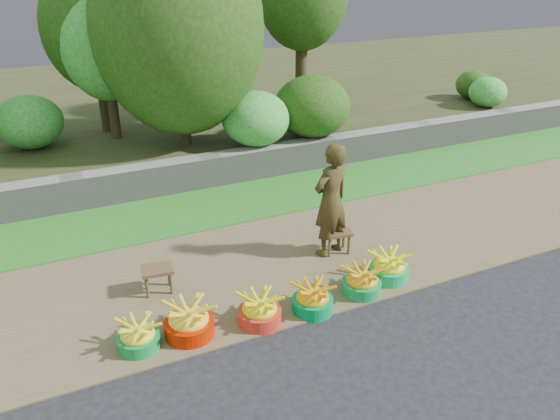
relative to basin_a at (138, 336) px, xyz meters
name	(u,v)px	position (x,y,z in m)	size (l,w,h in m)	color
ground_plane	(329,316)	(2.03, -0.36, -0.15)	(120.00, 120.00, 0.00)	black
dirt_shoulder	(282,263)	(2.03, 0.89, -0.14)	(80.00, 2.50, 0.02)	brown
grass_verge	(228,203)	(2.03, 2.89, -0.13)	(80.00, 1.50, 0.04)	#297422
retaining_wall	(211,171)	(2.03, 3.74, 0.13)	(80.00, 0.35, 0.55)	slate
earth_bank	(147,105)	(2.03, 8.64, 0.10)	(80.00, 10.00, 0.50)	#33371A
basin_a	(138,336)	(0.00, 0.00, 0.00)	(0.44, 0.44, 0.33)	#0F8031
basin_b	(189,322)	(0.53, -0.02, 0.03)	(0.53, 0.53, 0.39)	#B31800
basin_c	(260,311)	(1.28, -0.14, 0.01)	(0.48, 0.48, 0.36)	red
basin_d	(313,299)	(1.90, -0.19, 0.01)	(0.46, 0.46, 0.35)	#008841
basin_e	(362,282)	(2.59, -0.12, 0.01)	(0.47, 0.47, 0.35)	#128640
basin_f	(389,267)	(3.06, 0.00, 0.02)	(0.50, 0.50, 0.37)	#129F54
stool_left	(157,273)	(0.43, 0.91, 0.13)	(0.39, 0.32, 0.32)	#503B24
stool_right	(337,235)	(2.81, 0.83, 0.12)	(0.40, 0.33, 0.31)	#503B24
vendor_woman	(331,201)	(2.71, 0.85, 0.64)	(0.56, 0.37, 1.53)	black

